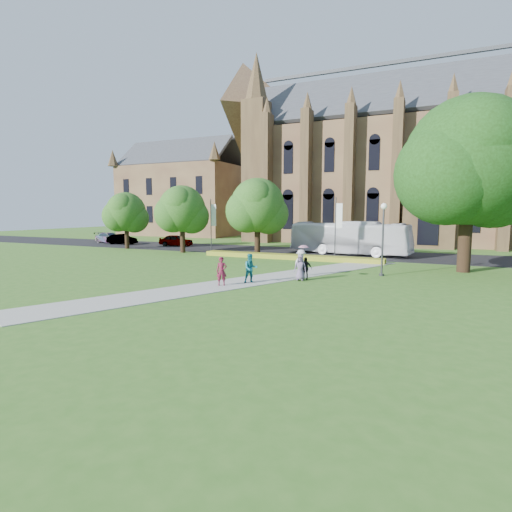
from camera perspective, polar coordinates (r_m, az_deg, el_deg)
The scene contains 23 objects.
ground at distance 26.23m, azimuth -0.87°, elevation -3.84°, with size 160.00×160.00×0.00m, color #386B20.
road at distance 44.95m, azimuth 10.10°, elevation 0.41°, with size 160.00×10.00×0.02m, color black.
footpath at distance 27.12m, azimuth 0.04°, elevation -3.46°, with size 3.20×30.00×0.04m, color #B2B2A8.
flower_hedge at distance 39.04m, azimuth 4.77°, elevation -0.11°, with size 18.00×1.40×0.45m, color gold.
cathedral at distance 63.59m, azimuth 24.00°, elevation 13.44°, with size 52.60×18.25×28.00m.
building_west at distance 79.47m, azimuth -10.26°, elevation 9.67°, with size 22.00×14.00×18.30m.
streetlamp at distance 30.06m, azimuth 17.70°, elevation 3.50°, with size 0.44×0.44×5.24m.
large_tree at distance 34.57m, azimuth 28.21°, elevation 11.82°, with size 9.60×9.60×13.20m.
street_tree_0 at distance 45.51m, azimuth -10.52°, elevation 6.61°, with size 5.20×5.20×7.50m.
street_tree_1 at distance 41.48m, azimuth 0.20°, elevation 7.22°, with size 5.60×5.60×8.05m.
street_tree_2 at distance 51.93m, azimuth -18.09°, elevation 5.99°, with size 4.80×4.80×6.95m.
banner_pole_0 at distance 39.56m, azimuth 11.44°, elevation 4.47°, with size 0.70×0.10×6.00m.
banner_pole_1 at distance 44.85m, azimuth -6.32°, elevation 4.79°, with size 0.70×0.10×6.00m.
tour_coach at distance 43.77m, azimuth 13.17°, elevation 2.53°, with size 2.99×12.77×3.56m, color white.
car_0 at distance 53.95m, azimuth -11.36°, elevation 2.21°, with size 1.79×4.46×1.52m, color gray.
car_1 at distance 58.73m, azimuth -18.60°, elevation 2.29°, with size 1.50×4.29×1.41m, color gray.
car_2 at distance 61.72m, azimuth -20.13°, elevation 2.46°, with size 2.09×5.14×1.49m, color gray.
pedestrian_0 at distance 25.05m, azimuth -4.94°, elevation -2.18°, with size 0.66×0.43×1.81m, color maroon.
pedestrian_1 at distance 25.90m, azimuth -0.77°, elevation -1.76°, with size 0.92×0.72×1.89m, color #197481.
pedestrian_2 at distance 28.69m, azimuth 6.44°, elevation -0.98°, with size 1.23×0.71×1.91m, color silver.
pedestrian_3 at distance 27.36m, azimuth 7.06°, elevation -1.75°, with size 0.90×0.37×1.53m, color black.
pedestrian_4 at distance 27.07m, azimuth 6.35°, elevation -1.66°, with size 0.83×0.54×1.69m, color slate.
parasol at distance 26.97m, azimuth 6.81°, elevation 0.74°, with size 0.67×0.67×0.58m, color beige.
Camera 1 is at (11.04, -23.32, 4.72)m, focal length 28.00 mm.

